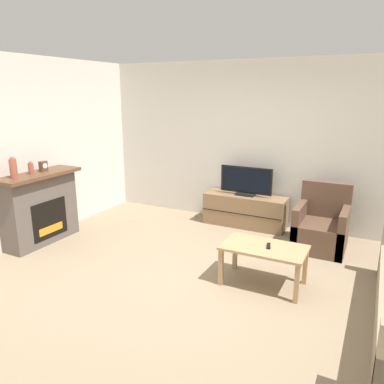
# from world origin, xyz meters

# --- Properties ---
(ground_plane) EXTENTS (24.00, 24.00, 0.00)m
(ground_plane) POSITION_xyz_m (0.00, 0.00, 0.00)
(ground_plane) COLOR #89755B
(wall_back) EXTENTS (12.00, 0.06, 2.70)m
(wall_back) POSITION_xyz_m (0.00, 2.32, 1.35)
(wall_back) COLOR beige
(wall_back) RESTS_ON ground
(wall_left) EXTENTS (0.06, 12.00, 2.70)m
(wall_left) POSITION_xyz_m (-2.87, 0.00, 1.35)
(wall_left) COLOR beige
(wall_left) RESTS_ON ground
(fireplace) EXTENTS (0.49, 1.25, 1.06)m
(fireplace) POSITION_xyz_m (-2.65, -0.01, 0.54)
(fireplace) COLOR #564C47
(fireplace) RESTS_ON ground
(mantel_vase_left) EXTENTS (0.10, 0.10, 0.30)m
(mantel_vase_left) POSITION_xyz_m (-2.63, -0.39, 1.20)
(mantel_vase_left) COLOR #994C3D
(mantel_vase_left) RESTS_ON fireplace
(mantel_vase_centre_left) EXTENTS (0.08, 0.08, 0.19)m
(mantel_vase_centre_left) POSITION_xyz_m (-2.63, -0.11, 1.15)
(mantel_vase_centre_left) COLOR #994C3D
(mantel_vase_centre_left) RESTS_ON fireplace
(mantel_clock) EXTENTS (0.08, 0.11, 0.15)m
(mantel_clock) POSITION_xyz_m (-2.63, 0.11, 1.13)
(mantel_clock) COLOR brown
(mantel_clock) RESTS_ON fireplace
(tv_stand) EXTENTS (1.36, 0.44, 0.53)m
(tv_stand) POSITION_xyz_m (-0.17, 2.03, 0.26)
(tv_stand) COLOR brown
(tv_stand) RESTS_ON ground
(tv) EXTENTS (0.87, 0.18, 0.48)m
(tv) POSITION_xyz_m (-0.17, 2.03, 0.75)
(tv) COLOR black
(tv) RESTS_ON tv_stand
(armchair) EXTENTS (0.70, 0.76, 0.92)m
(armchair) POSITION_xyz_m (1.11, 1.64, 0.30)
(armchair) COLOR brown
(armchair) RESTS_ON ground
(coffee_table) EXTENTS (0.95, 0.55, 0.48)m
(coffee_table) POSITION_xyz_m (0.68, 0.22, 0.41)
(coffee_table) COLOR #A37F56
(coffee_table) RESTS_ON ground
(remote) EXTENTS (0.08, 0.16, 0.02)m
(remote) POSITION_xyz_m (0.73, 0.23, 0.49)
(remote) COLOR black
(remote) RESTS_ON coffee_table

